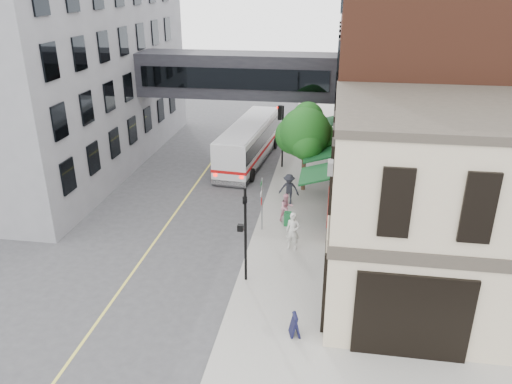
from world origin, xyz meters
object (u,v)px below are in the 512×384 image
(sandwich_board, at_px, (295,325))
(bus, at_px, (250,141))
(pedestrian_a, at_px, (293,231))
(pedestrian_b, at_px, (286,208))
(pedestrian_c, at_px, (289,189))
(newspaper_box, at_px, (288,219))

(sandwich_board, bearing_deg, bus, 88.03)
(pedestrian_a, height_order, pedestrian_b, pedestrian_a)
(pedestrian_a, xyz_separation_m, sandwich_board, (0.69, -6.66, -0.51))
(sandwich_board, bearing_deg, pedestrian_c, 80.14)
(pedestrian_c, relative_size, sandwich_board, 2.06)
(bus, distance_m, pedestrian_b, 10.64)
(newspaper_box, height_order, sandwich_board, sandwich_board)
(newspaper_box, xyz_separation_m, sandwich_board, (1.18, -9.19, 0.06))
(pedestrian_a, bearing_deg, pedestrian_b, 109.68)
(pedestrian_c, height_order, newspaper_box, pedestrian_c)
(sandwich_board, bearing_deg, pedestrian_a, 79.41)
(pedestrian_b, distance_m, newspaper_box, 0.72)
(pedestrian_c, xyz_separation_m, newspaper_box, (0.23, -2.93, -0.55))
(pedestrian_b, xyz_separation_m, newspaper_box, (0.14, -0.58, -0.41))
(bus, bearing_deg, pedestrian_b, -69.12)
(newspaper_box, bearing_deg, pedestrian_a, -78.51)
(pedestrian_a, distance_m, pedestrian_b, 3.19)
(pedestrian_a, relative_size, pedestrian_c, 1.03)
(pedestrian_c, bearing_deg, newspaper_box, -80.29)
(pedestrian_b, relative_size, sandwich_board, 1.76)
(pedestrian_b, bearing_deg, pedestrian_c, 59.16)
(pedestrian_a, bearing_deg, pedestrian_c, 105.79)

